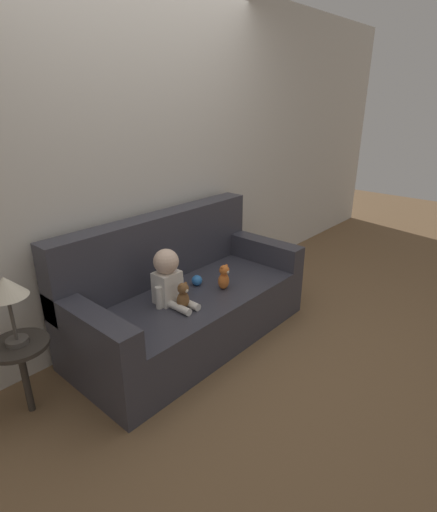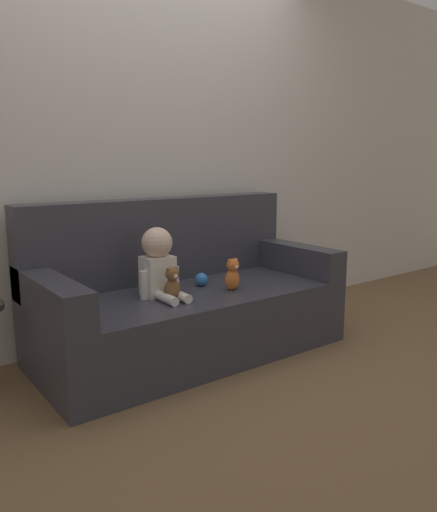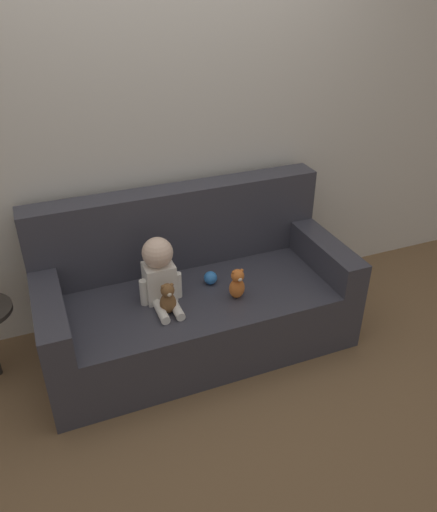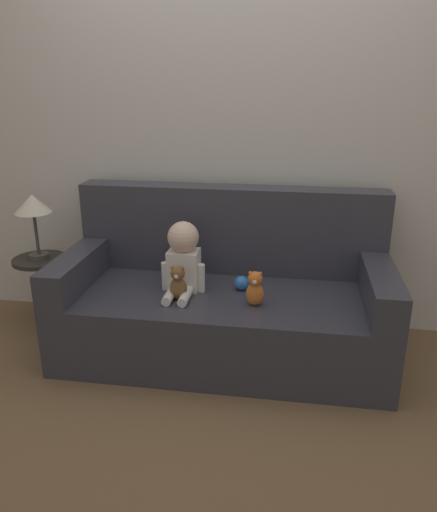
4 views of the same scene
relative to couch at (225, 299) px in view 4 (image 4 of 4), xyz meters
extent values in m
plane|color=brown|center=(0.00, -0.07, -0.31)|extent=(12.00, 12.00, 0.00)
cube|color=silver|center=(0.00, 0.44, 0.99)|extent=(8.00, 0.05, 2.60)
cube|color=#383842|center=(0.00, -0.07, -0.11)|extent=(1.85, 0.84, 0.40)
cube|color=#383842|center=(0.00, 0.26, 0.35)|extent=(1.85, 0.18, 0.53)
cube|color=#383842|center=(-0.84, -0.07, 0.18)|extent=(0.16, 0.84, 0.19)
cube|color=#383842|center=(0.84, -0.07, 0.18)|extent=(0.16, 0.84, 0.19)
cube|color=white|center=(-0.23, -0.07, 0.20)|extent=(0.17, 0.14, 0.23)
sphere|color=beige|center=(-0.23, -0.07, 0.39)|extent=(0.18, 0.18, 0.18)
cylinder|color=white|center=(-0.27, -0.23, 0.11)|extent=(0.05, 0.18, 0.05)
cylinder|color=white|center=(-0.18, -0.23, 0.11)|extent=(0.05, 0.18, 0.05)
cylinder|color=white|center=(-0.33, -0.09, 0.17)|extent=(0.05, 0.05, 0.16)
cylinder|color=white|center=(-0.12, -0.09, 0.17)|extent=(0.05, 0.05, 0.16)
ellipsoid|color=brown|center=(-0.22, -0.22, 0.15)|extent=(0.09, 0.08, 0.13)
sphere|color=brown|center=(-0.22, -0.23, 0.24)|extent=(0.08, 0.08, 0.08)
sphere|color=brown|center=(-0.25, -0.23, 0.27)|extent=(0.02, 0.02, 0.02)
sphere|color=brown|center=(-0.20, -0.23, 0.27)|extent=(0.02, 0.02, 0.02)
sphere|color=beige|center=(-0.22, -0.26, 0.23)|extent=(0.03, 0.03, 0.03)
ellipsoid|color=orange|center=(0.19, -0.23, 0.15)|extent=(0.09, 0.08, 0.13)
sphere|color=orange|center=(0.19, -0.23, 0.24)|extent=(0.08, 0.08, 0.08)
sphere|color=orange|center=(0.17, -0.23, 0.27)|extent=(0.02, 0.02, 0.02)
sphere|color=orange|center=(0.22, -0.23, 0.27)|extent=(0.02, 0.02, 0.02)
sphere|color=beige|center=(0.19, -0.26, 0.23)|extent=(0.03, 0.03, 0.03)
sphere|color=#337FDB|center=(0.10, -0.04, 0.13)|extent=(0.08, 0.08, 0.08)
cylinder|color=#332D28|center=(-1.19, 0.10, 0.14)|extent=(0.33, 0.33, 0.03)
cylinder|color=#332D28|center=(-1.19, 0.10, -0.09)|extent=(0.04, 0.04, 0.44)
cylinder|color=#4C4742|center=(-1.19, 0.10, 0.17)|extent=(0.12, 0.12, 0.03)
cylinder|color=#4C4742|center=(-1.19, 0.10, 0.32)|extent=(0.02, 0.02, 0.26)
cone|color=beige|center=(-1.19, 0.10, 0.51)|extent=(0.22, 0.22, 0.11)
camera|label=1|loc=(-1.87, -1.99, 1.43)|focal=28.00mm
camera|label=2|loc=(-1.61, -2.51, 0.85)|focal=35.00mm
camera|label=3|loc=(-0.80, -2.41, 1.80)|focal=35.00mm
camera|label=4|loc=(0.38, -2.64, 1.23)|focal=35.00mm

